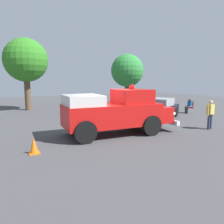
{
  "coord_description": "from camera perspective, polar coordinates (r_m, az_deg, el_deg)",
  "views": [
    {
      "loc": [
        5.2,
        10.11,
        2.79
      ],
      "look_at": [
        -0.21,
        0.5,
        1.18
      ],
      "focal_mm": 34.83,
      "sensor_mm": 36.0,
      "label": 1
    }
  ],
  "objects": [
    {
      "name": "ground_plane",
      "position": [
        11.7,
        -2.11,
        -5.51
      ],
      "size": [
        60.0,
        60.0,
        0.0
      ],
      "primitive_type": "plane",
      "color": "#424244"
    },
    {
      "name": "vintage_fire_truck",
      "position": [
        11.24,
        1.09,
        0.13
      ],
      "size": [
        6.12,
        2.79,
        2.59
      ],
      "color": "black",
      "rests_on": "ground"
    },
    {
      "name": "classic_hot_rod",
      "position": [
        16.44,
        12.13,
        0.96
      ],
      "size": [
        4.72,
        3.67,
        1.46
      ],
      "color": "black",
      "rests_on": "ground"
    },
    {
      "name": "lawn_chair_near_truck",
      "position": [
        19.79,
        19.86,
        1.41
      ],
      "size": [
        0.57,
        0.58,
        1.02
      ],
      "color": "#B7BABF",
      "rests_on": "ground"
    },
    {
      "name": "lawn_chair_by_car",
      "position": [
        19.01,
        7.21,
        1.57
      ],
      "size": [
        0.53,
        0.51,
        1.02
      ],
      "color": "#B7BABF",
      "rests_on": "ground"
    },
    {
      "name": "spectator_seated",
      "position": [
        19.7,
        19.58,
        1.71
      ],
      "size": [
        0.58,
        0.45,
        1.29
      ],
      "color": "#383842",
      "rests_on": "ground"
    },
    {
      "name": "spectator_standing",
      "position": [
        13.62,
        24.4,
        -0.16
      ],
      "size": [
        0.65,
        0.31,
        1.68
      ],
      "color": "#2D334C",
      "rests_on": "ground"
    },
    {
      "name": "oak_tree_left",
      "position": [
        22.07,
        -21.69,
        12.44
      ],
      "size": [
        4.0,
        4.0,
        6.66
      ],
      "color": "brown",
      "rests_on": "ground"
    },
    {
      "name": "oak_tree_right",
      "position": [
        22.04,
        4.03,
        10.71
      ],
      "size": [
        3.24,
        3.24,
        5.39
      ],
      "color": "brown",
      "rests_on": "ground"
    },
    {
      "name": "traffic_cone",
      "position": [
        8.94,
        -19.83,
        -8.35
      ],
      "size": [
        0.4,
        0.4,
        0.64
      ],
      "color": "orange",
      "rests_on": "ground"
    }
  ]
}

